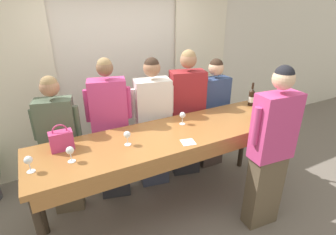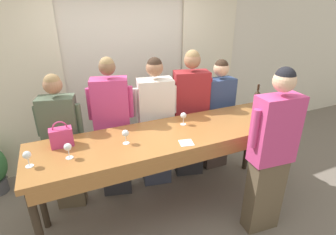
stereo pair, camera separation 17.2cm
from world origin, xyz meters
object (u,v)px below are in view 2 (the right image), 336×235
at_px(wine_glass_front_mid, 68,148).
at_px(guest_pink_top, 113,130).
at_px(wine_glass_center_mid, 125,134).
at_px(wine_glass_front_right, 261,104).
at_px(tasting_bar, 172,142).
at_px(guest_striped_shirt, 190,115).
at_px(guest_cream_sweater, 156,124).
at_px(wine_bottle, 257,99).
at_px(wine_glass_front_left, 27,156).
at_px(handbag, 61,137).
at_px(wine_glass_center_right, 183,116).
at_px(wine_glass_center_left, 270,113).
at_px(guest_navy_coat, 218,114).
at_px(guest_olive_jacket, 63,143).
at_px(host_pouring, 271,154).

relative_size(wine_glass_front_mid, guest_pink_top, 0.08).
bearing_deg(wine_glass_center_mid, wine_glass_front_right, 3.60).
xyz_separation_m(tasting_bar, wine_glass_front_mid, (-1.05, -0.05, 0.20)).
bearing_deg(tasting_bar, guest_striped_shirt, 47.57).
xyz_separation_m(wine_glass_front_mid, guest_cream_sweater, (1.11, 0.68, -0.26)).
bearing_deg(wine_bottle, wine_glass_front_left, -173.72).
distance_m(handbag, wine_glass_center_right, 1.31).
relative_size(handbag, wine_glass_front_left, 1.78).
distance_m(guest_pink_top, guest_striped_shirt, 1.07).
xyz_separation_m(wine_glass_center_left, wine_glass_center_right, (-0.96, 0.34, 0.00)).
height_order(wine_glass_front_right, guest_cream_sweater, guest_cream_sweater).
height_order(tasting_bar, guest_navy_coat, guest_navy_coat).
bearing_deg(guest_olive_jacket, wine_glass_front_left, -113.22).
xyz_separation_m(guest_pink_top, guest_navy_coat, (1.52, 0.00, -0.06)).
relative_size(guest_olive_jacket, guest_striped_shirt, 0.92).
distance_m(wine_bottle, wine_glass_front_mid, 2.43).
bearing_deg(host_pouring, guest_pink_top, 136.10).
distance_m(guest_striped_shirt, guest_navy_coat, 0.46).
bearing_deg(wine_glass_front_mid, host_pouring, -17.39).
bearing_deg(wine_glass_front_left, tasting_bar, 2.22).
distance_m(tasting_bar, guest_cream_sweater, 0.63).
xyz_separation_m(wine_glass_front_mid, host_pouring, (1.85, -0.58, -0.21)).
bearing_deg(tasting_bar, guest_olive_jacket, 150.02).
height_order(tasting_bar, guest_pink_top, guest_pink_top).
distance_m(guest_striped_shirt, host_pouring, 1.28).
height_order(handbag, wine_glass_center_mid, handbag).
bearing_deg(wine_glass_center_left, wine_glass_front_mid, 176.87).
distance_m(wine_glass_front_right, guest_pink_top, 1.90).
relative_size(tasting_bar, wine_glass_front_mid, 19.94).
distance_m(wine_glass_center_left, guest_olive_jacket, 2.42).
distance_m(wine_bottle, guest_cream_sweater, 1.38).
height_order(wine_glass_center_left, guest_striped_shirt, guest_striped_shirt).
relative_size(wine_glass_center_left, wine_glass_center_mid, 1.00).
bearing_deg(wine_glass_front_mid, guest_cream_sweater, 31.45).
xyz_separation_m(wine_glass_center_left, guest_pink_top, (-1.69, 0.80, -0.24)).
height_order(wine_glass_center_mid, guest_olive_jacket, guest_olive_jacket).
distance_m(wine_glass_front_mid, host_pouring, 1.95).
relative_size(wine_glass_front_right, wine_glass_center_right, 1.00).
height_order(wine_glass_front_right, guest_pink_top, guest_pink_top).
height_order(wine_bottle, wine_glass_front_mid, wine_bottle).
bearing_deg(wine_glass_center_left, guest_olive_jacket, 160.58).
bearing_deg(guest_olive_jacket, guest_navy_coat, 0.00).
bearing_deg(wine_glass_center_left, host_pouring, -129.68).
distance_m(wine_glass_front_left, guest_pink_top, 1.13).
relative_size(wine_bottle, guest_pink_top, 0.18).
bearing_deg(wine_bottle, guest_olive_jacket, 171.24).
height_order(guest_pink_top, guest_striped_shirt, guest_striped_shirt).
height_order(wine_bottle, guest_cream_sweater, guest_cream_sweater).
bearing_deg(handbag, wine_glass_front_right, -2.28).
relative_size(wine_glass_front_mid, host_pouring, 0.08).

